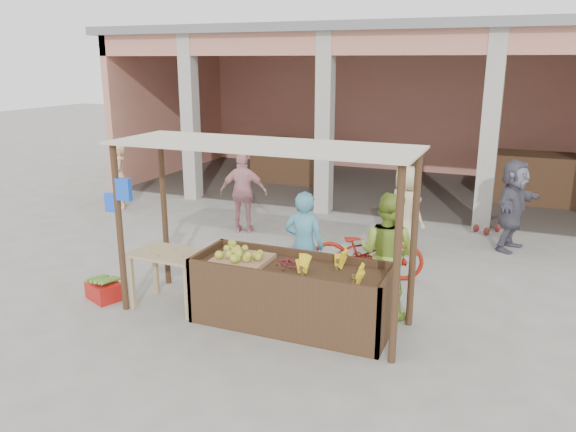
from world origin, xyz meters
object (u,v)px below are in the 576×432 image
at_px(fruit_stall, 291,297).
at_px(vendor_blue, 304,242).
at_px(motorcycle, 367,250).
at_px(vendor_green, 387,251).
at_px(red_crate, 104,291).
at_px(side_table, 170,262).

bearing_deg(fruit_stall, vendor_blue, 100.14).
height_order(fruit_stall, motorcycle, motorcycle).
distance_m(fruit_stall, motorcycle, 2.04).
height_order(fruit_stall, vendor_green, vendor_green).
relative_size(vendor_green, motorcycle, 0.96).
distance_m(red_crate, vendor_blue, 3.04).
height_order(red_crate, motorcycle, motorcycle).
distance_m(vendor_blue, motorcycle, 1.34).
height_order(vendor_blue, vendor_green, vendor_green).
bearing_deg(red_crate, vendor_blue, 46.03).
relative_size(side_table, vendor_blue, 0.59).
xyz_separation_m(red_crate, vendor_green, (3.92, 1.17, 0.77)).
distance_m(red_crate, motorcycle, 4.07).
relative_size(side_table, motorcycle, 0.54).
xyz_separation_m(fruit_stall, vendor_blue, (-0.15, 0.87, 0.47)).
bearing_deg(motorcycle, vendor_blue, 132.79).
bearing_deg(vendor_green, side_table, 31.47).
xyz_separation_m(vendor_blue, vendor_green, (1.21, 0.00, 0.04)).
xyz_separation_m(red_crate, motorcycle, (3.36, 2.27, 0.36)).
bearing_deg(motorcycle, fruit_stall, 149.11).
distance_m(vendor_blue, vendor_green, 1.21).
relative_size(fruit_stall, side_table, 2.54).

